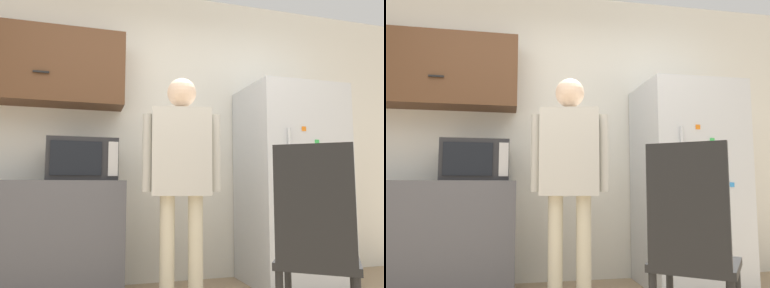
# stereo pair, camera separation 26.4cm
# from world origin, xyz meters

# --- Properties ---
(back_wall) EXTENTS (6.00, 0.06, 2.70)m
(back_wall) POSITION_xyz_m (0.00, 1.93, 1.35)
(back_wall) COLOR silver
(back_wall) RESTS_ON ground_plane
(microwave) EXTENTS (0.52, 0.41, 0.33)m
(microwave) POSITION_xyz_m (-0.51, 1.60, 1.06)
(microwave) COLOR #232326
(microwave) RESTS_ON counter
(person) EXTENTS (0.57, 0.31, 1.67)m
(person) POSITION_xyz_m (0.20, 1.21, 1.02)
(person) COLOR beige
(person) RESTS_ON ground_plane
(refrigerator) EXTENTS (0.82, 0.74, 1.74)m
(refrigerator) POSITION_xyz_m (1.30, 1.53, 0.87)
(refrigerator) COLOR silver
(refrigerator) RESTS_ON ground_plane
(chair) EXTENTS (0.58, 0.58, 1.06)m
(chair) POSITION_xyz_m (0.65, 0.22, 0.57)
(chair) COLOR black
(chair) RESTS_ON ground_plane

